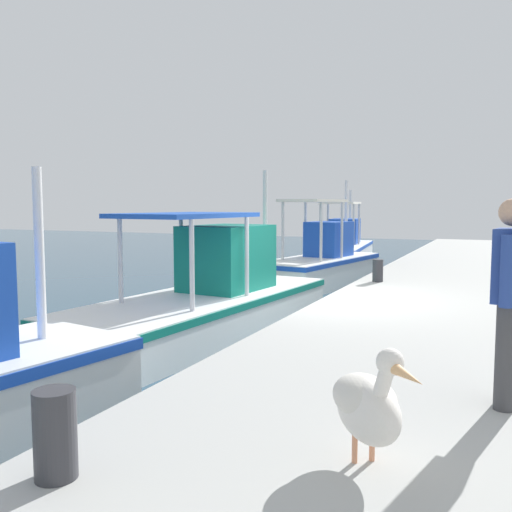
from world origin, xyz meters
name	(u,v)px	position (x,y,z in m)	size (l,w,h in m)	color
fishing_boat_third	(209,298)	(-0.17, 2.25, 0.64)	(6.57, 2.81, 3.18)	white
fishing_boat_fourth	(321,264)	(6.53, 2.13, 0.66)	(5.22, 2.61, 3.21)	white
fishing_boat_fifth	(342,248)	(12.88, 3.20, 0.63)	(6.04, 2.51, 3.05)	white
pelican	(367,403)	(-6.02, -2.11, 1.20)	(0.88, 0.76, 0.82)	tan
fisherman_standing	(510,293)	(-4.54, -2.91, 1.73)	(0.61, 0.29, 1.68)	#3F3F42
mooring_bollard_second	(55,434)	(-6.94, -0.45, 1.07)	(0.25, 0.25, 0.54)	#333338
mooring_bollard_third	(378,271)	(2.31, -0.45, 1.04)	(0.22, 0.22, 0.47)	#333338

